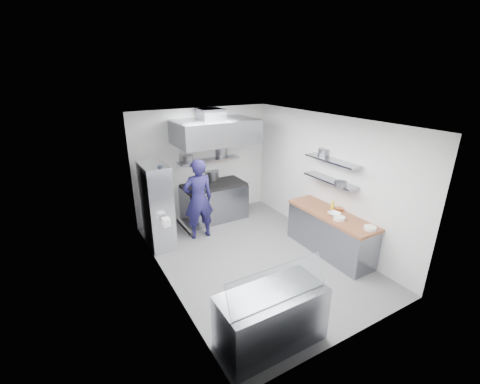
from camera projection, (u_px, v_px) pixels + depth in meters
floor at (254, 257)px, 6.66m from camera, size 5.00×5.00×0.00m
ceiling at (257, 121)px, 5.67m from camera, size 5.00×5.00×0.00m
wall_back at (203, 164)px, 8.19m from camera, size 3.60×2.80×0.02m
wall_front at (359, 255)px, 4.14m from camera, size 3.60×2.80×0.02m
wall_left at (164, 214)px, 5.33m from camera, size 2.80×5.00×0.02m
wall_right at (325, 179)px, 7.01m from camera, size 2.80×5.00×0.02m
gas_range at (214, 202)px, 8.25m from camera, size 1.60×0.80×0.90m
cooktop at (214, 185)px, 8.08m from camera, size 1.57×0.78×0.06m
stock_pot_left at (203, 183)px, 7.83m from camera, size 0.30×0.30×0.20m
stock_pot_mid at (212, 175)px, 8.37m from camera, size 0.36×0.36×0.24m
over_range_shelf at (209, 160)px, 8.07m from camera, size 1.60×0.30×0.04m
shelf_pot_a at (188, 159)px, 7.73m from camera, size 0.24×0.24×0.18m
shelf_pot_b at (221, 152)px, 8.36m from camera, size 0.33×0.33×0.22m
extractor_hood at (215, 132)px, 7.46m from camera, size 1.90×1.15×0.55m
hood_duct at (211, 114)px, 7.50m from camera, size 0.55×0.55×0.24m
red_firebox at (155, 171)px, 7.55m from camera, size 0.22×0.10×0.26m
chef at (198, 199)px, 7.18m from camera, size 0.72×0.51×1.86m
wire_rack at (157, 206)px, 6.84m from camera, size 0.50×0.90×1.85m
rack_bin_a at (166, 222)px, 6.39m from camera, size 0.14×0.18×0.16m
rack_bin_b at (157, 191)px, 6.61m from camera, size 0.12×0.16×0.14m
rack_jar at (160, 170)px, 6.27m from camera, size 0.10×0.10×0.18m
knife_strip at (184, 227)px, 4.56m from camera, size 0.04×0.55×0.05m
prep_counter_base at (330, 234)px, 6.72m from camera, size 0.62×2.00×0.84m
prep_counter_top at (332, 215)px, 6.56m from camera, size 0.65×2.04×0.06m
plate_stack_a at (370, 228)px, 5.87m from camera, size 0.22×0.22×0.06m
plate_stack_b at (339, 218)px, 6.26m from camera, size 0.22×0.22×0.06m
copper_pan at (339, 209)px, 6.66m from camera, size 0.16×0.16×0.06m
squeeze_bottle at (333, 205)px, 6.71m from camera, size 0.07×0.07×0.18m
mixing_bowl at (334, 214)px, 6.44m from camera, size 0.29×0.29×0.06m
wall_shelf_lower at (330, 180)px, 6.65m from camera, size 0.30×1.30×0.04m
wall_shelf_upper at (332, 161)px, 6.50m from camera, size 0.30×1.30×0.04m
shelf_pot_c at (340, 184)px, 6.21m from camera, size 0.24×0.24×0.10m
shelf_pot_d at (325, 152)px, 6.84m from camera, size 0.26×0.26×0.14m
display_case at (271, 318)px, 4.42m from camera, size 1.50×0.70×0.85m
display_glass at (278, 284)px, 4.10m from camera, size 1.47×0.19×0.42m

